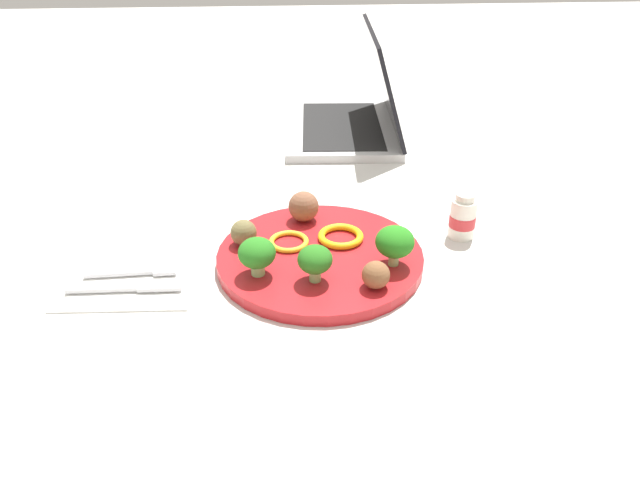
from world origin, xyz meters
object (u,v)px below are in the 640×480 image
(meatball_mid_left, at_px, (376,275))
(yogurt_bottle, at_px, (463,218))
(broccoli_floret_back_left, at_px, (257,254))
(fork, at_px, (137,271))
(meatball_back_left, at_px, (304,206))
(knife, at_px, (130,287))
(broccoli_floret_front_left, at_px, (395,242))
(napkin, at_px, (128,283))
(pepper_ring_mid_right, at_px, (289,242))
(laptop, at_px, (353,115))
(broccoli_floret_center, at_px, (315,260))
(plate, at_px, (320,258))
(pepper_ring_far_rim, at_px, (341,236))
(meatball_center, at_px, (244,233))

(meatball_mid_left, bearing_deg, yogurt_bottle, 44.00)
(broccoli_floret_back_left, relative_size, fork, 0.42)
(meatball_back_left, distance_m, fork, 0.25)
(knife, bearing_deg, meatball_back_left, 32.94)
(broccoli_floret_front_left, distance_m, broccoli_floret_back_left, 0.18)
(broccoli_floret_back_left, relative_size, napkin, 0.30)
(meatball_mid_left, relative_size, yogurt_bottle, 0.51)
(pepper_ring_mid_right, relative_size, laptop, 0.17)
(pepper_ring_mid_right, xyz_separation_m, laptop, (0.14, 0.47, 0.02))
(meatball_back_left, xyz_separation_m, knife, (-0.23, -0.15, -0.03))
(broccoli_floret_back_left, relative_size, laptop, 0.15)
(broccoli_floret_center, height_order, pepper_ring_mid_right, broccoli_floret_center)
(knife, bearing_deg, pepper_ring_mid_right, 21.32)
(yogurt_bottle, relative_size, laptop, 0.21)
(plate, bearing_deg, laptop, 78.36)
(broccoli_floret_back_left, relative_size, pepper_ring_far_rim, 0.79)
(plate, height_order, broccoli_floret_center, broccoli_floret_center)
(plate, distance_m, meatball_center, 0.11)
(napkin, bearing_deg, broccoli_floret_front_left, -0.05)
(napkin, bearing_deg, fork, 65.47)
(napkin, bearing_deg, broccoli_floret_center, -7.20)
(fork, bearing_deg, meatball_mid_left, -12.49)
(broccoli_floret_back_left, xyz_separation_m, pepper_ring_mid_right, (0.04, 0.07, -0.03))
(knife, relative_size, yogurt_bottle, 2.10)
(broccoli_floret_back_left, xyz_separation_m, meatball_mid_left, (0.15, -0.04, -0.01))
(broccoli_floret_front_left, relative_size, broccoli_floret_back_left, 1.08)
(broccoli_floret_front_left, bearing_deg, meatball_center, 161.75)
(laptop, bearing_deg, meatball_back_left, -106.67)
(pepper_ring_far_rim, height_order, yogurt_bottle, yogurt_bottle)
(broccoli_floret_front_left, xyz_separation_m, pepper_ring_far_rim, (-0.06, 0.07, -0.03))
(broccoli_floret_front_left, bearing_deg, plate, 159.40)
(broccoli_floret_front_left, relative_size, laptop, 0.17)
(pepper_ring_far_rim, height_order, fork, pepper_ring_far_rim)
(meatball_mid_left, relative_size, fork, 0.29)
(broccoli_floret_center, height_order, broccoli_floret_front_left, broccoli_floret_front_left)
(broccoli_floret_front_left, relative_size, yogurt_bottle, 0.80)
(meatball_center, relative_size, yogurt_bottle, 0.53)
(pepper_ring_far_rim, bearing_deg, laptop, 81.31)
(meatball_center, distance_m, fork, 0.15)
(broccoli_floret_front_left, bearing_deg, fork, 176.83)
(broccoli_floret_front_left, relative_size, meatball_back_left, 1.22)
(pepper_ring_mid_right, relative_size, knife, 0.38)
(broccoli_floret_front_left, height_order, knife, broccoli_floret_front_left)
(broccoli_floret_back_left, xyz_separation_m, knife, (-0.16, -0.01, -0.04))
(plate, height_order, napkin, plate)
(broccoli_floret_front_left, xyz_separation_m, broccoli_floret_back_left, (-0.18, -0.01, -0.00))
(broccoli_floret_back_left, bearing_deg, pepper_ring_far_rim, 35.01)
(broccoli_floret_back_left, distance_m, knife, 0.17)
(broccoli_floret_back_left, relative_size, meatball_back_left, 1.13)
(pepper_ring_far_rim, bearing_deg, napkin, -166.34)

